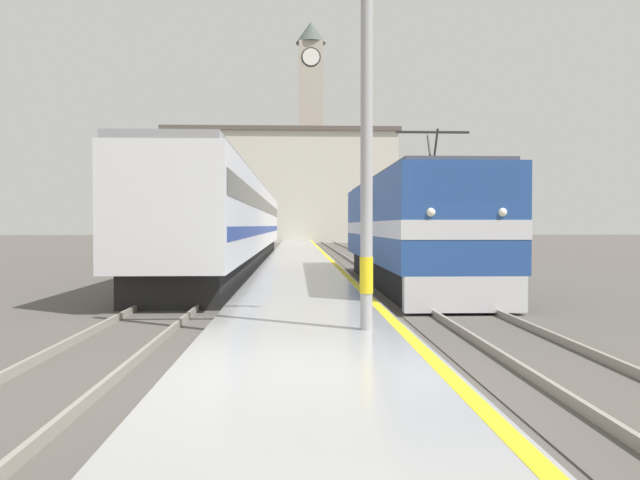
# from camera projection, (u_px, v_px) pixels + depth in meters

# --- Properties ---
(ground_plane) EXTENTS (200.00, 200.00, 0.00)m
(ground_plane) POSITION_uv_depth(u_px,v_px,m) (299.00, 259.00, 37.54)
(ground_plane) COLOR #514C47
(platform) EXTENTS (3.41, 140.00, 0.31)m
(platform) POSITION_uv_depth(u_px,v_px,m) (300.00, 261.00, 32.55)
(platform) COLOR #999999
(platform) RESTS_ON ground
(rail_track_near) EXTENTS (2.83, 140.00, 0.16)m
(rail_track_near) POSITION_uv_depth(u_px,v_px,m) (368.00, 264.00, 32.69)
(rail_track_near) COLOR #514C47
(rail_track_near) RESTS_ON ground
(rail_track_far) EXTENTS (2.83, 140.00, 0.16)m
(rail_track_far) POSITION_uv_depth(u_px,v_px,m) (238.00, 264.00, 32.42)
(rail_track_far) COLOR #514C47
(rail_track_far) RESTS_ON ground
(locomotive_train) EXTENTS (2.92, 14.10, 4.62)m
(locomotive_train) POSITION_uv_depth(u_px,v_px,m) (409.00, 230.00, 20.66)
(locomotive_train) COLOR black
(locomotive_train) RESTS_ON ground
(passenger_train) EXTENTS (2.92, 38.34, 4.16)m
(passenger_train) POSITION_uv_depth(u_px,v_px,m) (239.00, 222.00, 32.95)
(passenger_train) COLOR black
(passenger_train) RESTS_ON ground
(catenary_mast) EXTENTS (2.91, 0.22, 8.43)m
(catenary_mast) POSITION_uv_depth(u_px,v_px,m) (377.00, 63.00, 10.15)
(catenary_mast) COLOR #9E9EA3
(catenary_mast) RESTS_ON platform
(clock_tower) EXTENTS (3.96, 3.96, 29.13)m
(clock_tower) POSITION_uv_depth(u_px,v_px,m) (311.00, 126.00, 83.09)
(clock_tower) COLOR #ADA393
(clock_tower) RESTS_ON ground
(station_building) EXTENTS (28.08, 8.94, 13.61)m
(station_building) POSITION_uv_depth(u_px,v_px,m) (282.00, 187.00, 76.52)
(station_building) COLOR beige
(station_building) RESTS_ON ground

